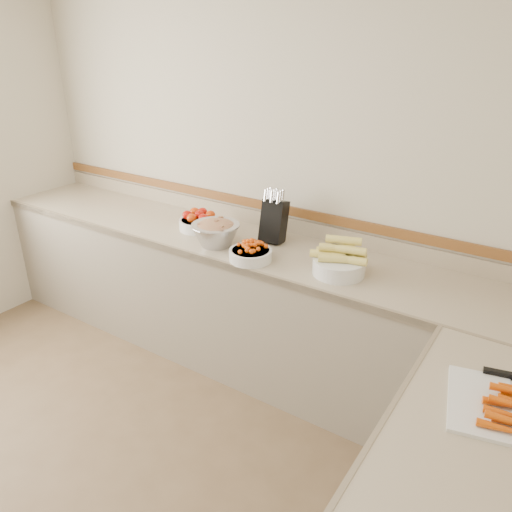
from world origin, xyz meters
The scene contains 7 objects.
back_wall centered at (0.00, 2.00, 1.30)m, with size 4.00×4.00×0.00m, color beige.
counter_back centered at (0.00, 1.68, 0.45)m, with size 4.00×0.65×1.08m.
knife_block centered at (0.19, 1.80, 1.04)m, with size 0.16×0.19×0.35m.
tomato_bowl centered at (-0.35, 1.70, 0.95)m, with size 0.26×0.26×0.13m.
cherry_tomato_bowl centered at (0.23, 1.47, 0.95)m, with size 0.25×0.25×0.14m.
corn_bowl centered at (0.74, 1.59, 0.97)m, with size 0.32×0.29×0.21m.
rhubarb_bowl centered at (-0.07, 1.54, 0.99)m, with size 0.30×0.30×0.17m.
Camera 1 is at (1.73, -0.73, 2.13)m, focal length 35.00 mm.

